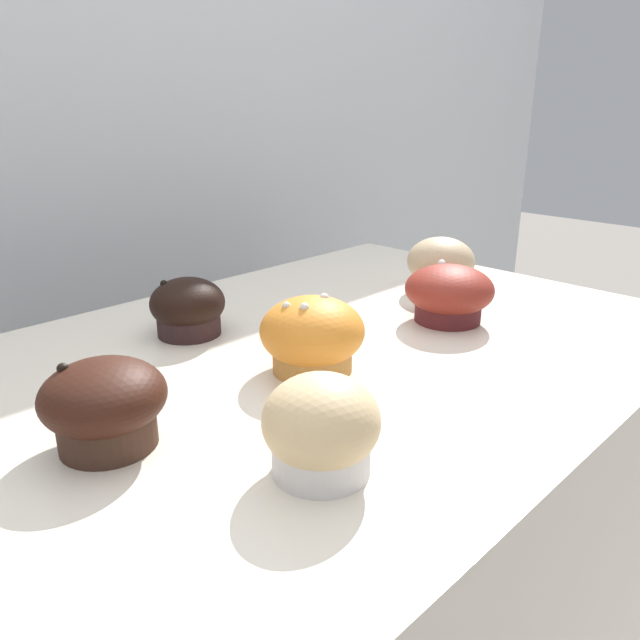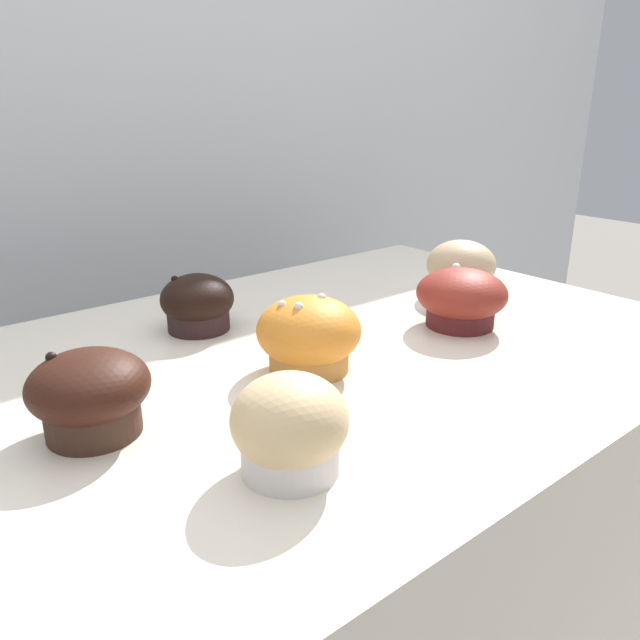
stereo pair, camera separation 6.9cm
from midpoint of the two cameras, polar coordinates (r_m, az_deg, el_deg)
wall_back at (r=1.22m, az=-17.76°, el=4.36°), size 3.20×0.10×1.80m
muffin_front_center at (r=0.82m, az=15.17°, el=1.92°), size 0.12×0.12×0.07m
muffin_back_left at (r=0.49m, az=1.34°, el=-9.93°), size 0.09×0.09×0.08m
muffin_back_right at (r=0.79m, az=-8.70°, el=1.45°), size 0.09×0.09×0.07m
muffin_front_left at (r=0.66m, az=1.96°, el=-1.50°), size 0.11×0.11×0.08m
muffin_front_right at (r=0.95m, az=14.82°, el=4.52°), size 0.10×0.10×0.08m
muffin_back_center at (r=0.56m, az=-17.02°, el=-6.50°), size 0.10×0.10×0.08m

